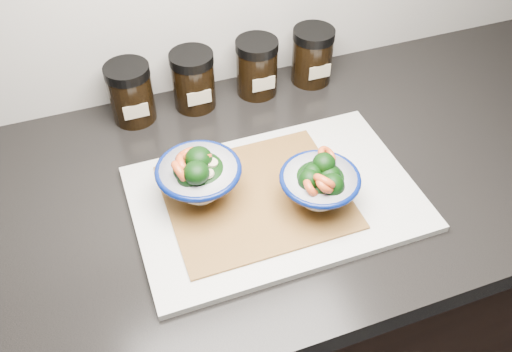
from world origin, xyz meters
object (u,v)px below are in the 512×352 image
object	(u,v)px
bowl_left	(198,177)
spice_jar_c	(257,67)
cutting_board	(275,198)
bowl_right	(320,184)
spice_jar_a	(131,93)
spice_jar_d	(312,56)
spice_jar_b	(193,80)

from	to	relation	value
bowl_left	spice_jar_c	bearing A→B (deg)	53.28
cutting_board	spice_jar_c	bearing A→B (deg)	75.75
cutting_board	bowl_right	world-z (taller)	bowl_right
spice_jar_a	spice_jar_d	world-z (taller)	same
spice_jar_c	spice_jar_a	bearing A→B (deg)	180.00
bowl_left	bowl_right	world-z (taller)	bowl_left
spice_jar_a	spice_jar_d	size ratio (longest dim) A/B	1.00
cutting_board	bowl_left	world-z (taller)	bowl_left
cutting_board	spice_jar_d	distance (m)	0.35
spice_jar_d	spice_jar_c	bearing A→B (deg)	180.00
spice_jar_a	spice_jar_b	size ratio (longest dim) A/B	1.00
bowl_left	spice_jar_a	world-z (taller)	bowl_left
cutting_board	spice_jar_d	world-z (taller)	spice_jar_d
bowl_right	spice_jar_a	size ratio (longest dim) A/B	1.10
cutting_board	bowl_left	distance (m)	0.13
bowl_right	spice_jar_c	xyz separation A→B (m)	(0.02, 0.33, 0.00)
spice_jar_b	spice_jar_d	distance (m)	0.24
bowl_left	spice_jar_a	size ratio (longest dim) A/B	1.18
cutting_board	spice_jar_a	size ratio (longest dim) A/B	3.98
bowl_right	spice_jar_d	xyz separation A→B (m)	(0.13, 0.33, 0.00)
bowl_left	spice_jar_b	xyz separation A→B (m)	(0.06, 0.25, -0.00)
bowl_right	spice_jar_d	bearing A→B (deg)	67.68
spice_jar_c	cutting_board	bearing A→B (deg)	-104.25
spice_jar_a	spice_jar_c	size ratio (longest dim) A/B	1.00
cutting_board	bowl_left	size ratio (longest dim) A/B	3.37
cutting_board	spice_jar_d	bearing A→B (deg)	56.62
bowl_right	bowl_left	bearing A→B (deg)	155.44
spice_jar_d	bowl_right	bearing A→B (deg)	-112.32
spice_jar_a	bowl_left	bearing A→B (deg)	-77.17
spice_jar_a	spice_jar_c	distance (m)	0.24
cutting_board	spice_jar_c	world-z (taller)	spice_jar_c
bowl_left	spice_jar_b	world-z (taller)	bowl_left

